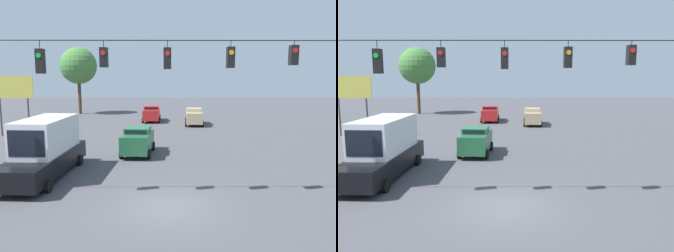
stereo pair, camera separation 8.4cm
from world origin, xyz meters
TOP-DOWN VIEW (x-y plane):
  - ground_plane at (0.00, 0.00)m, footprint 140.00×140.00m
  - overhead_signal_span at (0.09, -1.03)m, footprint 20.04×0.38m
  - sedan_green_withflow_mid at (1.97, -9.33)m, footprint 2.29×4.14m
  - sedan_tan_oncoming_deep at (-3.17, -23.22)m, footprint 2.18×4.44m
  - box_truck_black_parked_shoulder at (6.56, -4.41)m, footprint 2.77×7.46m
  - sedan_red_withflow_deep at (1.69, -26.17)m, footprint 2.14×4.62m
  - traffic_cone_nearest at (6.83, -3.62)m, footprint 0.37×0.37m
  - traffic_cone_second at (6.70, -5.80)m, footprint 0.37×0.37m
  - traffic_cone_third at (6.64, -7.64)m, footprint 0.37×0.37m
  - roadside_billboard at (13.72, -16.62)m, footprint 3.59×0.16m
  - tree_horizon_left at (12.35, -34.33)m, footprint 5.18×5.18m

SIDE VIEW (x-z plane):
  - ground_plane at x=0.00m, z-range 0.00..0.00m
  - traffic_cone_nearest at x=6.83m, z-range 0.00..0.69m
  - traffic_cone_second at x=6.70m, z-range 0.00..0.69m
  - traffic_cone_third at x=6.64m, z-range 0.00..0.69m
  - sedan_red_withflow_deep at x=1.69m, z-range 0.04..1.90m
  - sedan_tan_oncoming_deep at x=-3.17m, z-range 0.04..1.91m
  - sedan_green_withflow_mid at x=1.97m, z-range 0.04..1.94m
  - box_truck_black_parked_shoulder at x=6.56m, z-range -0.03..3.13m
  - roadside_billboard at x=13.72m, z-range 1.26..6.69m
  - overhead_signal_span at x=0.09m, z-range 1.12..8.77m
  - tree_horizon_left at x=12.35m, z-range 2.10..11.56m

